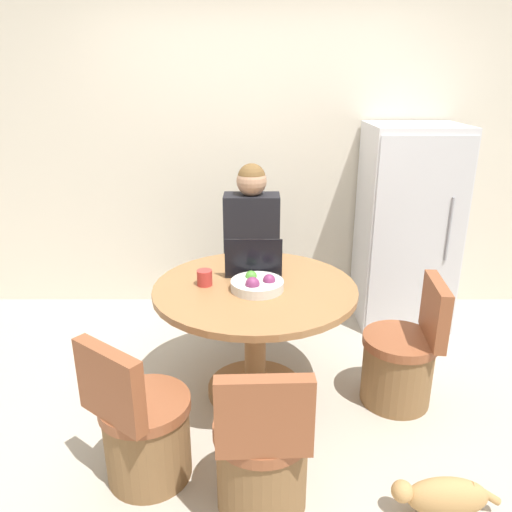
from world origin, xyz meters
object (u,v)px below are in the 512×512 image
object	(u,v)px
chair_near_camera	(263,459)
laptop	(255,266)
chair_near_left_corner	(145,431)
refrigerator	(408,227)
cat	(445,497)
person_seated	(253,243)
chair_right_side	(402,362)
fruit_bowl	(258,284)
dining_table	(256,317)

from	to	relation	value
chair_near_camera	laptop	bearing A→B (deg)	-89.92
laptop	chair_near_left_corner	bearing A→B (deg)	59.10
chair_near_left_corner	chair_near_camera	bearing A→B (deg)	-160.18
refrigerator	cat	xyz separation A→B (m)	(-0.32, -1.98, -0.68)
person_seated	chair_right_side	bearing A→B (deg)	135.17
laptop	chair_right_side	bearing A→B (deg)	163.41
person_seated	refrigerator	bearing A→B (deg)	-169.32
cat	laptop	bearing A→B (deg)	-52.37
chair_near_left_corner	refrigerator	bearing A→B (deg)	-97.07
chair_near_camera	fruit_bowl	xyz separation A→B (m)	(-0.02, 0.83, 0.50)
chair_near_camera	cat	world-z (taller)	chair_near_camera
cat	chair_near_camera	bearing A→B (deg)	-3.55
refrigerator	chair_right_side	bearing A→B (deg)	-104.82
laptop	person_seated	bearing A→B (deg)	-88.57
refrigerator	chair_near_left_corner	world-z (taller)	refrigerator
chair_right_side	refrigerator	bearing A→B (deg)	170.55
person_seated	fruit_bowl	xyz separation A→B (m)	(0.04, -0.88, 0.04)
chair_right_side	fruit_bowl	size ratio (longest dim) A/B	2.61
chair_near_left_corner	person_seated	bearing A→B (deg)	-71.23
refrigerator	laptop	size ratio (longest dim) A/B	4.53
chair_near_camera	fruit_bowl	size ratio (longest dim) A/B	2.61
refrigerator	dining_table	world-z (taller)	refrigerator
refrigerator	laptop	world-z (taller)	refrigerator
cat	dining_table	bearing A→B (deg)	-47.60
chair_right_side	laptop	xyz separation A→B (m)	(-0.89, 0.27, 0.52)
refrigerator	person_seated	world-z (taller)	refrigerator
chair_near_left_corner	laptop	size ratio (longest dim) A/B	2.31
person_seated	fruit_bowl	size ratio (longest dim) A/B	4.32
chair_right_side	fruit_bowl	bearing A→B (deg)	-86.36
dining_table	laptop	world-z (taller)	laptop
refrigerator	laptop	xyz separation A→B (m)	(-1.19, -0.87, 0.01)
laptop	dining_table	bearing A→B (deg)	92.67
chair_right_side	laptop	size ratio (longest dim) A/B	2.31
cat	refrigerator	bearing A→B (deg)	-99.50
refrigerator	person_seated	size ratio (longest dim) A/B	1.18
chair_near_camera	person_seated	xyz separation A→B (m)	(-0.06, 1.71, 0.46)
laptop	cat	bearing A→B (deg)	127.93
chair_near_left_corner	fruit_bowl	bearing A→B (deg)	-93.05
chair_near_left_corner	cat	world-z (taller)	chair_near_left_corner
refrigerator	fruit_bowl	size ratio (longest dim) A/B	5.11
dining_table	cat	distance (m)	1.34
refrigerator	chair_right_side	world-z (taller)	refrigerator
refrigerator	chair_right_side	xyz separation A→B (m)	(-0.30, -1.13, -0.51)
dining_table	chair_near_left_corner	size ratio (longest dim) A/B	1.50
person_seated	cat	bearing A→B (deg)	116.81
dining_table	chair_near_left_corner	distance (m)	0.93
chair_near_left_corner	laptop	xyz separation A→B (m)	(0.53, 0.89, 0.52)
chair_right_side	person_seated	xyz separation A→B (m)	(-0.91, 0.90, 0.46)
person_seated	cat	world-z (taller)	person_seated
fruit_bowl	chair_right_side	bearing A→B (deg)	-1.72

